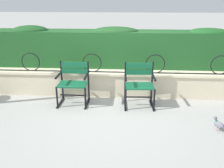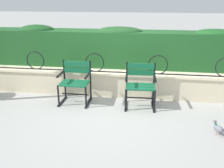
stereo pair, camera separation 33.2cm
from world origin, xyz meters
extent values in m
plane|color=#9E9E99|center=(0.00, 0.00, 0.00)|extent=(60.00, 60.00, 0.00)
cube|color=beige|center=(0.00, 0.95, 0.25)|extent=(8.02, 0.35, 0.51)
cube|color=beige|center=(0.00, 0.95, 0.53)|extent=(8.02, 0.41, 0.05)
cylinder|color=black|center=(0.00, 0.87, 0.57)|extent=(7.47, 0.02, 0.02)
torus|color=black|center=(-1.86, 0.87, 0.77)|extent=(0.42, 0.02, 0.42)
torus|color=black|center=(-0.49, 0.87, 0.77)|extent=(0.42, 0.02, 0.42)
torus|color=black|center=(0.89, 0.87, 0.77)|extent=(0.42, 0.02, 0.42)
cube|color=#1E5123|center=(0.00, 1.46, 0.97)|extent=(7.86, 0.66, 0.83)
ellipsoid|color=#1C4B20|center=(-2.02, 1.46, 1.38)|extent=(0.83, 0.60, 0.22)
ellipsoid|color=#1D4720|center=(0.00, 1.46, 1.38)|extent=(1.03, 0.60, 0.19)
ellipsoid|color=#1C5321|center=(2.12, 1.46, 1.38)|extent=(0.89, 0.60, 0.16)
cube|color=#145B38|center=(-0.83, 0.24, 0.44)|extent=(0.58, 0.13, 0.03)
cube|color=#145B38|center=(-0.82, 0.38, 0.44)|extent=(0.58, 0.13, 0.03)
cube|color=#145B38|center=(-0.82, 0.52, 0.44)|extent=(0.58, 0.13, 0.03)
cube|color=#145B38|center=(-0.82, 0.62, 0.79)|extent=(0.58, 0.04, 0.11)
cube|color=#145B38|center=(-0.82, 0.62, 0.65)|extent=(0.58, 0.04, 0.11)
cylinder|color=black|center=(-0.53, 0.62, 0.43)|extent=(0.04, 0.04, 0.87)
cylinder|color=black|center=(-0.54, 0.19, 0.22)|extent=(0.04, 0.04, 0.44)
cube|color=black|center=(-0.54, 0.38, 0.01)|extent=(0.05, 0.52, 0.02)
cube|color=black|center=(-0.54, 0.38, 0.62)|extent=(0.04, 0.40, 0.03)
cylinder|color=black|center=(-1.11, 0.62, 0.43)|extent=(0.04, 0.04, 0.87)
cylinder|color=black|center=(-1.12, 0.19, 0.22)|extent=(0.04, 0.04, 0.44)
cube|color=black|center=(-1.11, 0.38, 0.01)|extent=(0.05, 0.52, 0.02)
cube|color=black|center=(-1.11, 0.38, 0.62)|extent=(0.04, 0.40, 0.03)
cylinder|color=black|center=(-0.82, 0.38, 0.20)|extent=(0.55, 0.03, 0.03)
cube|color=#145B38|center=(0.55, 0.23, 0.44)|extent=(0.57, 0.15, 0.03)
cube|color=#145B38|center=(0.54, 0.36, 0.44)|extent=(0.57, 0.15, 0.03)
cube|color=#145B38|center=(0.53, 0.50, 0.44)|extent=(0.57, 0.15, 0.03)
cube|color=#145B38|center=(0.53, 0.60, 0.80)|extent=(0.56, 0.05, 0.11)
cube|color=#145B38|center=(0.53, 0.60, 0.66)|extent=(0.56, 0.05, 0.11)
cylinder|color=black|center=(0.81, 0.62, 0.44)|extent=(0.04, 0.04, 0.88)
cylinder|color=black|center=(0.83, 0.19, 0.22)|extent=(0.04, 0.04, 0.44)
cube|color=black|center=(0.82, 0.38, 0.01)|extent=(0.06, 0.52, 0.02)
cube|color=black|center=(0.82, 0.38, 0.62)|extent=(0.05, 0.40, 0.03)
cylinder|color=black|center=(0.25, 0.59, 0.44)|extent=(0.04, 0.04, 0.88)
cylinder|color=black|center=(0.27, 0.16, 0.22)|extent=(0.04, 0.04, 0.44)
cube|color=black|center=(0.26, 0.35, 0.01)|extent=(0.06, 0.52, 0.02)
cube|color=black|center=(0.26, 0.35, 0.62)|extent=(0.05, 0.40, 0.03)
cylinder|color=black|center=(0.54, 0.36, 0.20)|extent=(0.53, 0.05, 0.03)
ellipsoid|color=slate|center=(1.85, -0.55, 0.11)|extent=(0.18, 0.21, 0.11)
cylinder|color=#2D6B56|center=(1.81, -0.49, 0.14)|extent=(0.07, 0.07, 0.06)
sphere|color=#55555D|center=(1.80, -0.47, 0.20)|extent=(0.06, 0.06, 0.06)
cone|color=black|center=(1.78, -0.44, 0.19)|extent=(0.02, 0.03, 0.01)
cone|color=#4A4A52|center=(1.90, -0.65, 0.10)|extent=(0.09, 0.10, 0.06)
ellipsoid|color=#5B5B63|center=(1.81, -0.58, 0.11)|extent=(0.09, 0.13, 0.07)
ellipsoid|color=#5B5B63|center=(1.89, -0.54, 0.11)|extent=(0.09, 0.13, 0.07)
cylinder|color=#C6515B|center=(1.83, -0.55, 0.03)|extent=(0.01, 0.01, 0.05)
cylinder|color=#C6515B|center=(1.87, -0.55, 0.03)|extent=(0.01, 0.01, 0.05)
camera|label=1|loc=(0.29, -4.35, 2.16)|focal=39.88mm
camera|label=2|loc=(0.62, -4.32, 2.16)|focal=39.88mm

